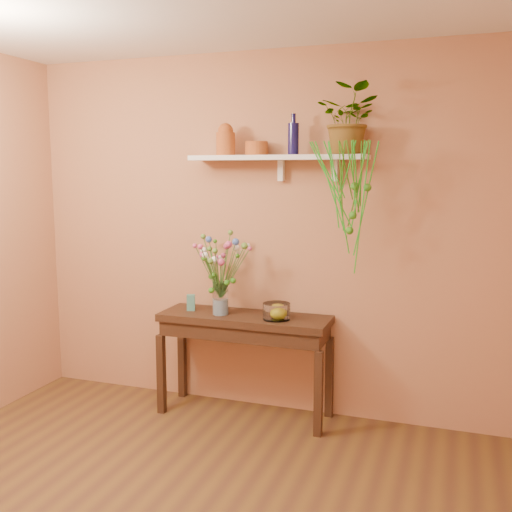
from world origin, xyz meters
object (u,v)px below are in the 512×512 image
(blue_bottle, at_px, (293,138))
(glass_vase, at_px, (220,301))
(sideboard, at_px, (245,330))
(terracotta_jug, at_px, (226,140))
(bouquet, at_px, (220,259))
(glass_bowl, at_px, (276,312))
(spider_plant, at_px, (350,120))

(blue_bottle, bearing_deg, glass_vase, -166.46)
(sideboard, height_order, terracotta_jug, terracotta_jug)
(sideboard, bearing_deg, bouquet, -162.81)
(glass_vase, distance_m, glass_bowl, 0.44)
(sideboard, bearing_deg, glass_vase, -166.41)
(terracotta_jug, height_order, spider_plant, spider_plant)
(spider_plant, height_order, glass_vase, spider_plant)
(spider_plant, xyz_separation_m, bouquet, (-0.91, -0.13, -0.98))
(terracotta_jug, relative_size, blue_bottle, 0.81)
(bouquet, height_order, glass_bowl, bouquet)
(glass_vase, bearing_deg, sideboard, 13.59)
(spider_plant, distance_m, bouquet, 1.34)
(blue_bottle, distance_m, spider_plant, 0.42)
(blue_bottle, bearing_deg, spider_plant, -0.50)
(glass_vase, bearing_deg, terracotta_jug, 87.18)
(sideboard, distance_m, glass_bowl, 0.31)
(terracotta_jug, xyz_separation_m, blue_bottle, (0.51, 0.01, 0.01))
(sideboard, bearing_deg, terracotta_jug, 157.95)
(terracotta_jug, distance_m, glass_vase, 1.18)
(terracotta_jug, xyz_separation_m, bouquet, (-0.00, -0.12, -0.86))
(spider_plant, bearing_deg, blue_bottle, 179.50)
(sideboard, distance_m, blue_bottle, 1.44)
(sideboard, height_order, glass_vase, glass_vase)
(spider_plant, bearing_deg, terracotta_jug, -179.38)
(glass_vase, height_order, glass_bowl, glass_vase)
(blue_bottle, bearing_deg, sideboard, -166.49)
(glass_bowl, bearing_deg, terracotta_jug, 165.11)
(glass_vase, distance_m, bouquet, 0.32)
(terracotta_jug, bearing_deg, bouquet, -90.74)
(glass_bowl, bearing_deg, sideboard, 170.01)
(terracotta_jug, xyz_separation_m, spider_plant, (0.91, 0.01, 0.12))
(blue_bottle, relative_size, spider_plant, 0.61)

